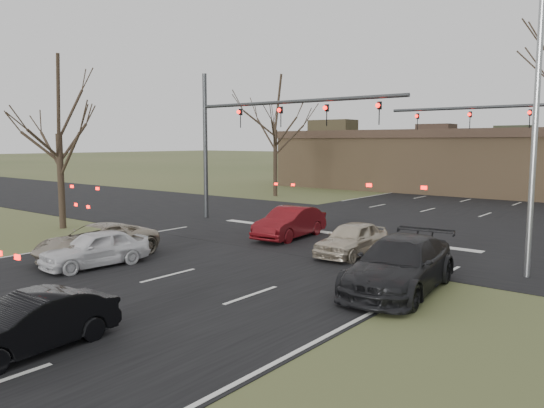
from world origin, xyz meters
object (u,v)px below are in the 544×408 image
at_px(building, 522,162).
at_px(mast_arm_near, 250,126).
at_px(car_charcoal_sedan, 400,265).
at_px(car_white_sedan, 95,249).
at_px(car_silver_suv, 97,242).
at_px(car_black_hatch, 30,324).
at_px(car_silver_ahead, 352,239).
at_px(mast_arm_far, 536,128).
at_px(streetlight_right_near, 530,99).
at_px(car_red_ahead, 290,223).

xyz_separation_m(building, mast_arm_near, (-7.23, -25.00, 2.41)).
bearing_deg(car_charcoal_sedan, car_white_sedan, -164.77).
distance_m(car_silver_suv, car_black_hatch, 8.78).
bearing_deg(building, car_silver_suv, -99.74).
distance_m(mast_arm_near, car_silver_suv, 10.98).
bearing_deg(car_silver_ahead, car_charcoal_sedan, -44.62).
height_order(mast_arm_near, mast_arm_far, same).
distance_m(streetlight_right_near, car_white_sedan, 14.94).
relative_size(car_silver_suv, car_red_ahead, 1.09).
distance_m(mast_arm_near, car_silver_ahead, 10.02).
distance_m(streetlight_right_near, car_charcoal_sedan, 6.64).
distance_m(mast_arm_near, car_white_sedan, 11.78).
bearing_deg(streetlight_right_near, car_black_hatch, -116.03).
height_order(building, car_white_sedan, building).
bearing_deg(car_silver_suv, car_white_sedan, -37.78).
bearing_deg(mast_arm_far, mast_arm_near, -138.78).
height_order(building, car_silver_suv, building).
bearing_deg(building, car_silver_ahead, -88.00).
height_order(car_white_sedan, car_silver_ahead, car_silver_ahead).
bearing_deg(car_black_hatch, car_charcoal_sedan, 62.54).
xyz_separation_m(mast_arm_far, car_silver_suv, (-10.18, -19.97, -4.38)).
bearing_deg(car_charcoal_sedan, building, 91.70).
bearing_deg(car_black_hatch, building, 87.24).
distance_m(car_red_ahead, car_silver_ahead, 4.28).
relative_size(building, car_charcoal_sedan, 8.02).
distance_m(mast_arm_far, car_white_sedan, 23.05).
bearing_deg(car_red_ahead, car_charcoal_sedan, -37.77).
bearing_deg(car_silver_suv, car_red_ahead, 66.86).
distance_m(car_silver_suv, car_red_ahead, 8.39).
relative_size(mast_arm_far, car_white_sedan, 3.00).
bearing_deg(streetlight_right_near, car_silver_ahead, -174.01).
xyz_separation_m(car_white_sedan, car_black_hatch, (5.57, -5.12, -0.04)).
xyz_separation_m(building, car_silver_ahead, (1.00, -28.61, -2.03)).
height_order(car_silver_suv, car_white_sedan, car_silver_suv).
relative_size(car_silver_suv, car_white_sedan, 1.24).
xyz_separation_m(building, car_charcoal_sedan, (4.50, -31.93, -1.90)).
bearing_deg(car_white_sedan, car_black_hatch, -36.59).
bearing_deg(mast_arm_far, car_red_ahead, -120.70).
relative_size(streetlight_right_near, car_silver_suv, 2.17).
height_order(mast_arm_far, car_white_sedan, mast_arm_far).
height_order(car_silver_suv, car_silver_ahead, same).
xyz_separation_m(streetlight_right_near, car_charcoal_sedan, (-2.32, -3.93, -4.82)).
height_order(mast_arm_near, car_red_ahead, mast_arm_near).
distance_m(car_black_hatch, car_charcoal_sedan, 9.70).
relative_size(car_white_sedan, car_silver_ahead, 0.99).
bearing_deg(car_charcoal_sedan, car_red_ahead, 141.14).
height_order(mast_arm_near, car_silver_ahead, mast_arm_near).
relative_size(building, car_red_ahead, 10.08).
height_order(streetlight_right_near, car_white_sedan, streetlight_right_near).
relative_size(building, streetlight_right_near, 4.24).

